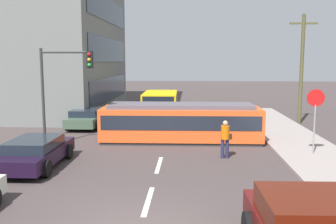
% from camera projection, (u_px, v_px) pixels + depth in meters
% --- Properties ---
extents(ground_plane, '(120.00, 120.00, 0.00)m').
position_uv_depth(ground_plane, '(165.00, 144.00, 19.34)').
color(ground_plane, '#433838').
extents(sidewalk_curb_right, '(3.20, 36.00, 0.14)m').
position_uv_depth(sidewalk_curb_right, '(328.00, 166.00, 14.98)').
color(sidewalk_curb_right, gray).
rests_on(sidewalk_curb_right, ground).
extents(lane_stripe_1, '(0.16, 2.40, 0.01)m').
position_uv_depth(lane_stripe_1, '(148.00, 201.00, 11.43)').
color(lane_stripe_1, silver).
rests_on(lane_stripe_1, ground).
extents(lane_stripe_2, '(0.16, 2.40, 0.01)m').
position_uv_depth(lane_stripe_2, '(159.00, 165.00, 15.38)').
color(lane_stripe_2, silver).
rests_on(lane_stripe_2, ground).
extents(lane_stripe_3, '(0.16, 2.40, 0.01)m').
position_uv_depth(lane_stripe_3, '(172.00, 122.00, 25.91)').
color(lane_stripe_3, silver).
rests_on(lane_stripe_3, ground).
extents(lane_stripe_4, '(0.16, 2.40, 0.01)m').
position_uv_depth(lane_stripe_4, '(175.00, 111.00, 31.85)').
color(lane_stripe_4, silver).
rests_on(lane_stripe_4, ground).
extents(streetcar_tram, '(8.39, 2.68, 2.00)m').
position_uv_depth(streetcar_tram, '(181.00, 122.00, 19.80)').
color(streetcar_tram, '#EB5522').
rests_on(streetcar_tram, ground).
extents(city_bus, '(2.63, 5.21, 1.83)m').
position_uv_depth(city_bus, '(160.00, 102.00, 28.93)').
color(city_bus, '#E1B80E').
rests_on(city_bus, ground).
extents(pedestrian_crossing, '(0.50, 0.36, 1.67)m').
position_uv_depth(pedestrian_crossing, '(225.00, 137.00, 16.34)').
color(pedestrian_crossing, '#242644').
rests_on(pedestrian_crossing, ground).
extents(parked_sedan_mid, '(2.07, 4.47, 1.19)m').
position_uv_depth(parked_sedan_mid, '(36.00, 152.00, 14.99)').
color(parked_sedan_mid, black).
rests_on(parked_sedan_mid, ground).
extents(parked_sedan_far, '(2.03, 4.50, 1.19)m').
position_uv_depth(parked_sedan_far, '(88.00, 117.00, 24.12)').
color(parked_sedan_far, '#3E5642').
rests_on(parked_sedan_far, ground).
extents(stop_sign, '(0.76, 0.07, 2.88)m').
position_uv_depth(stop_sign, '(315.00, 108.00, 16.39)').
color(stop_sign, gray).
rests_on(stop_sign, sidewalk_curb_right).
extents(traffic_light_mast, '(2.58, 0.33, 4.85)m').
position_uv_depth(traffic_light_mast, '(63.00, 79.00, 18.03)').
color(traffic_light_mast, '#333333').
rests_on(traffic_light_mast, ground).
extents(utility_pole_mid, '(1.80, 0.24, 7.28)m').
position_uv_depth(utility_pole_mid, '(302.00, 67.00, 24.90)').
color(utility_pole_mid, brown).
rests_on(utility_pole_mid, ground).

